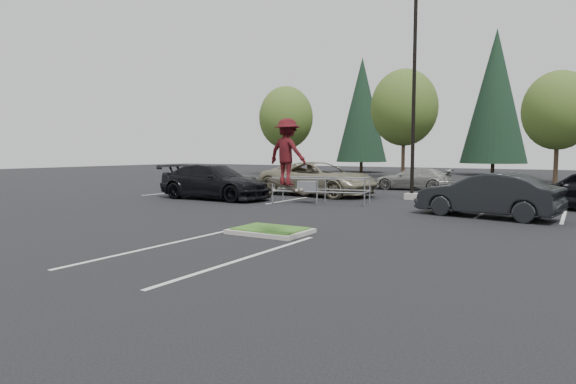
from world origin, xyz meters
The scene contains 16 objects.
ground centered at (0.00, 0.00, 0.00)m, with size 120.00×120.00×0.00m, color black.
grass_median centered at (0.00, 0.00, 0.08)m, with size 2.20×1.60×0.16m.
stall_lines centered at (-1.35, 6.02, 0.00)m, with size 22.62×17.60×0.01m.
light_pole centered at (0.50, 12.00, 4.56)m, with size 0.70×0.60×10.12m.
decid_a centered at (-18.01, 30.03, 5.58)m, with size 5.44×5.44×8.91m.
decid_b centered at (-6.01, 30.53, 6.04)m, with size 5.89×5.89×9.64m.
decid_c centered at (5.99, 29.83, 5.25)m, with size 5.12×5.12×8.38m.
conif_a centered at (-14.00, 40.00, 7.10)m, with size 5.72×5.72×13.00m.
conif_b centered at (0.00, 40.50, 7.85)m, with size 6.38×6.38×14.50m.
cart_corral centered at (-2.97, 7.89, 0.76)m, with size 4.53×2.47×1.22m.
skateboarder centered at (1.20, -1.00, 2.36)m, with size 1.19×0.79×1.96m.
car_l_tan centered at (-4.50, 11.50, 0.91)m, with size 3.02×6.55×1.82m, color gray.
car_l_black centered at (-8.00, 7.00, 0.87)m, with size 2.44×5.99×1.74m, color black.
car_l_grey centered at (-11.50, 11.50, 0.81)m, with size 1.90×4.73×1.61m, color #414347.
car_r_charc centered at (4.80, 7.00, 0.81)m, with size 1.71×4.89×1.61m, color black.
car_far_silver centered at (-1.26, 18.00, 0.69)m, with size 1.94×4.78×1.39m, color #969691.
Camera 1 is at (7.70, -11.58, 2.39)m, focal length 30.00 mm.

